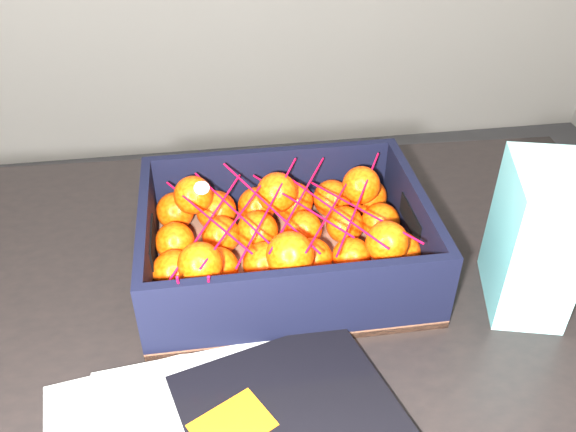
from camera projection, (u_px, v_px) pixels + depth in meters
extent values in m
cube|color=black|center=(222.00, 338.00, 0.75)|extent=(1.23, 0.84, 0.04)
cylinder|color=black|center=(480.00, 307.00, 1.31)|extent=(0.06, 0.06, 0.71)
cube|color=orange|center=(232.00, 425.00, 0.61)|extent=(0.09, 0.08, 0.00)
cube|color=brown|center=(285.00, 265.00, 0.82)|extent=(0.36, 0.27, 0.01)
cube|color=black|center=(272.00, 182.00, 0.89)|extent=(0.36, 0.01, 0.11)
cube|color=black|center=(301.00, 307.00, 0.69)|extent=(0.36, 0.01, 0.11)
cube|color=black|center=(148.00, 249.00, 0.77)|extent=(0.01, 0.24, 0.11)
cube|color=black|center=(414.00, 225.00, 0.81)|extent=(0.01, 0.24, 0.11)
sphere|color=#FF4005|center=(179.00, 311.00, 0.70)|extent=(0.06, 0.06, 0.06)
sphere|color=#FF4005|center=(174.00, 272.00, 0.76)|extent=(0.06, 0.06, 0.06)
sphere|color=#FF4005|center=(175.00, 242.00, 0.80)|extent=(0.05, 0.05, 0.05)
sphere|color=#FF4005|center=(175.00, 211.00, 0.86)|extent=(0.05, 0.05, 0.05)
sphere|color=#FF4005|center=(222.00, 305.00, 0.71)|extent=(0.06, 0.06, 0.06)
sphere|color=#FF4005|center=(218.00, 267.00, 0.76)|extent=(0.05, 0.05, 0.05)
sphere|color=#FF4005|center=(221.00, 235.00, 0.81)|extent=(0.05, 0.05, 0.05)
sphere|color=#FF4005|center=(216.00, 210.00, 0.86)|extent=(0.06, 0.06, 0.06)
sphere|color=#FF4005|center=(272.00, 298.00, 0.72)|extent=(0.05, 0.05, 0.05)
sphere|color=#FF4005|center=(265.00, 264.00, 0.77)|extent=(0.06, 0.06, 0.06)
sphere|color=#FF4005|center=(257.00, 231.00, 0.82)|extent=(0.06, 0.06, 0.06)
sphere|color=#FF4005|center=(257.00, 206.00, 0.87)|extent=(0.05, 0.05, 0.05)
sphere|color=#FF4005|center=(317.00, 294.00, 0.72)|extent=(0.05, 0.05, 0.05)
sphere|color=#FF4005|center=(312.00, 259.00, 0.78)|extent=(0.05, 0.05, 0.05)
sphere|color=#FF4005|center=(303.00, 230.00, 0.82)|extent=(0.05, 0.05, 0.05)
sphere|color=#FF4005|center=(293.00, 201.00, 0.88)|extent=(0.06, 0.06, 0.06)
sphere|color=#FF4005|center=(363.00, 290.00, 0.73)|extent=(0.06, 0.06, 0.06)
sphere|color=#FF4005|center=(352.00, 257.00, 0.78)|extent=(0.05, 0.05, 0.05)
sphere|color=#FF4005|center=(345.00, 225.00, 0.83)|extent=(0.05, 0.05, 0.05)
sphere|color=#FF4005|center=(332.00, 198.00, 0.88)|extent=(0.05, 0.05, 0.05)
sphere|color=#FF4005|center=(409.00, 285.00, 0.74)|extent=(0.05, 0.05, 0.05)
sphere|color=#FF4005|center=(399.00, 253.00, 0.79)|extent=(0.06, 0.06, 0.06)
sphere|color=#FF4005|center=(380.00, 222.00, 0.84)|extent=(0.05, 0.05, 0.05)
sphere|color=#FF4005|center=(368.00, 197.00, 0.89)|extent=(0.05, 0.05, 0.05)
sphere|color=#FF4005|center=(200.00, 264.00, 0.70)|extent=(0.05, 0.05, 0.05)
sphere|color=#FF4005|center=(193.00, 195.00, 0.81)|extent=(0.05, 0.05, 0.05)
sphere|color=#FF4005|center=(290.00, 255.00, 0.72)|extent=(0.06, 0.06, 0.06)
sphere|color=#FF4005|center=(277.00, 192.00, 0.82)|extent=(0.05, 0.05, 0.05)
sphere|color=#FF4005|center=(387.00, 242.00, 0.73)|extent=(0.05, 0.05, 0.05)
sphere|color=#FF4005|center=(361.00, 185.00, 0.83)|extent=(0.05, 0.05, 0.05)
cylinder|color=red|center=(206.00, 215.00, 0.75)|extent=(0.10, 0.18, 0.02)
cylinder|color=red|center=(237.00, 213.00, 0.76)|extent=(0.10, 0.18, 0.01)
cylinder|color=red|center=(268.00, 205.00, 0.76)|extent=(0.10, 0.18, 0.02)
cylinder|color=red|center=(299.00, 204.00, 0.77)|extent=(0.10, 0.18, 0.03)
cylinder|color=red|center=(331.00, 208.00, 0.77)|extent=(0.10, 0.18, 0.01)
cylinder|color=red|center=(362.00, 210.00, 0.77)|extent=(0.10, 0.18, 0.03)
cylinder|color=red|center=(206.00, 225.00, 0.75)|extent=(0.10, 0.18, 0.02)
cylinder|color=red|center=(238.00, 217.00, 0.75)|extent=(0.10, 0.18, 0.01)
cylinder|color=red|center=(268.00, 209.00, 0.76)|extent=(0.10, 0.18, 0.03)
cylinder|color=red|center=(299.00, 201.00, 0.77)|extent=(0.10, 0.18, 0.01)
cylinder|color=red|center=(332.00, 209.00, 0.76)|extent=(0.10, 0.18, 0.02)
cylinder|color=red|center=(359.00, 200.00, 0.78)|extent=(0.10, 0.18, 0.03)
cylinder|color=red|center=(181.00, 297.00, 0.66)|extent=(0.00, 0.03, 0.09)
cylinder|color=red|center=(209.00, 294.00, 0.67)|extent=(0.01, 0.04, 0.08)
cube|color=silver|center=(535.00, 239.00, 0.72)|extent=(0.11, 0.14, 0.19)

